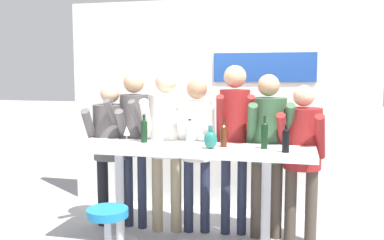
{
  "coord_description": "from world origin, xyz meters",
  "views": [
    {
      "loc": [
        0.99,
        -4.01,
        1.78
      ],
      "look_at": [
        0.0,
        0.09,
        1.31
      ],
      "focal_mm": 40.0,
      "sensor_mm": 36.0,
      "label": 1
    }
  ],
  "objects_px": {
    "tasting_table": "(190,162)",
    "decorative_vase": "(210,139)",
    "bar_stool": "(108,233)",
    "person_left": "(134,131)",
    "wine_bottle_3": "(190,133)",
    "wine_glass_1": "(201,135)",
    "wine_bottle_2": "(264,134)",
    "wine_glass_0": "(127,131)",
    "person_center": "(197,137)",
    "person_far_left": "(111,140)",
    "wine_bottle_0": "(224,135)",
    "wine_bottle_1": "(144,130)",
    "person_center_left": "(166,134)",
    "person_far_right": "(302,147)",
    "person_right": "(268,138)",
    "person_center_right": "(234,129)",
    "wine_bottle_4": "(286,139)"
  },
  "relations": [
    {
      "from": "bar_stool",
      "to": "person_center",
      "type": "height_order",
      "value": "person_center"
    },
    {
      "from": "bar_stool",
      "to": "person_center",
      "type": "bearing_deg",
      "value": 68.2
    },
    {
      "from": "person_center_left",
      "to": "wine_bottle_2",
      "type": "height_order",
      "value": "person_center_left"
    },
    {
      "from": "person_left",
      "to": "person_far_right",
      "type": "height_order",
      "value": "person_left"
    },
    {
      "from": "person_right",
      "to": "wine_bottle_2",
      "type": "bearing_deg",
      "value": -100.15
    },
    {
      "from": "person_left",
      "to": "person_right",
      "type": "distance_m",
      "value": 1.49
    },
    {
      "from": "person_center",
      "to": "wine_bottle_0",
      "type": "distance_m",
      "value": 0.59
    },
    {
      "from": "wine_bottle_2",
      "to": "wine_glass_0",
      "type": "height_order",
      "value": "wine_bottle_2"
    },
    {
      "from": "wine_bottle_2",
      "to": "wine_glass_0",
      "type": "distance_m",
      "value": 1.38
    },
    {
      "from": "tasting_table",
      "to": "wine_glass_1",
      "type": "relative_size",
      "value": 13.59
    },
    {
      "from": "wine_bottle_3",
      "to": "wine_bottle_0",
      "type": "bearing_deg",
      "value": -1.18
    },
    {
      "from": "person_far_left",
      "to": "wine_bottle_0",
      "type": "height_order",
      "value": "person_far_left"
    },
    {
      "from": "person_left",
      "to": "wine_bottle_0",
      "type": "distance_m",
      "value": 1.18
    },
    {
      "from": "wine_glass_1",
      "to": "person_center_right",
      "type": "bearing_deg",
      "value": 68.67
    },
    {
      "from": "wine_bottle_0",
      "to": "person_left",
      "type": "bearing_deg",
      "value": 158.41
    },
    {
      "from": "tasting_table",
      "to": "bar_stool",
      "type": "distance_m",
      "value": 1.04
    },
    {
      "from": "person_far_left",
      "to": "wine_bottle_4",
      "type": "bearing_deg",
      "value": -23.58
    },
    {
      "from": "person_left",
      "to": "wine_bottle_3",
      "type": "bearing_deg",
      "value": -21.72
    },
    {
      "from": "person_center",
      "to": "person_right",
      "type": "distance_m",
      "value": 0.76
    },
    {
      "from": "wine_bottle_2",
      "to": "wine_glass_1",
      "type": "relative_size",
      "value": 1.76
    },
    {
      "from": "tasting_table",
      "to": "wine_bottle_3",
      "type": "height_order",
      "value": "wine_bottle_3"
    },
    {
      "from": "person_left",
      "to": "wine_bottle_2",
      "type": "bearing_deg",
      "value": -8.79
    },
    {
      "from": "wine_glass_1",
      "to": "person_far_left",
      "type": "bearing_deg",
      "value": 155.24
    },
    {
      "from": "wine_bottle_3",
      "to": "person_center_right",
      "type": "bearing_deg",
      "value": 50.95
    },
    {
      "from": "wine_bottle_0",
      "to": "person_far_left",
      "type": "bearing_deg",
      "value": 163.0
    },
    {
      "from": "bar_stool",
      "to": "person_far_right",
      "type": "height_order",
      "value": "person_far_right"
    },
    {
      "from": "wine_glass_0",
      "to": "wine_glass_1",
      "type": "distance_m",
      "value": 0.8
    },
    {
      "from": "wine_bottle_2",
      "to": "bar_stool",
      "type": "bearing_deg",
      "value": -147.79
    },
    {
      "from": "person_far_left",
      "to": "wine_bottle_2",
      "type": "distance_m",
      "value": 1.83
    },
    {
      "from": "person_left",
      "to": "person_far_left",
      "type": "bearing_deg",
      "value": -169.74
    },
    {
      "from": "wine_bottle_0",
      "to": "wine_bottle_2",
      "type": "bearing_deg",
      "value": -1.14
    },
    {
      "from": "tasting_table",
      "to": "decorative_vase",
      "type": "distance_m",
      "value": 0.34
    },
    {
      "from": "person_far_left",
      "to": "wine_bottle_1",
      "type": "distance_m",
      "value": 0.66
    },
    {
      "from": "bar_stool",
      "to": "person_center_left",
      "type": "height_order",
      "value": "person_center_left"
    },
    {
      "from": "person_center",
      "to": "decorative_vase",
      "type": "xyz_separation_m",
      "value": [
        0.26,
        -0.57,
        0.08
      ]
    },
    {
      "from": "person_center_left",
      "to": "person_center_right",
      "type": "height_order",
      "value": "person_center_right"
    },
    {
      "from": "wine_glass_1",
      "to": "tasting_table",
      "type": "bearing_deg",
      "value": 150.82
    },
    {
      "from": "person_center",
      "to": "wine_bottle_1",
      "type": "relative_size",
      "value": 6.01
    },
    {
      "from": "person_center",
      "to": "decorative_vase",
      "type": "distance_m",
      "value": 0.63
    },
    {
      "from": "person_far_right",
      "to": "wine_bottle_2",
      "type": "height_order",
      "value": "person_far_right"
    },
    {
      "from": "wine_bottle_2",
      "to": "wine_bottle_1",
      "type": "bearing_deg",
      "value": 176.22
    },
    {
      "from": "wine_bottle_1",
      "to": "bar_stool",
      "type": "bearing_deg",
      "value": -91.45
    },
    {
      "from": "person_far_right",
      "to": "wine_glass_1",
      "type": "bearing_deg",
      "value": -143.13
    },
    {
      "from": "person_left",
      "to": "wine_glass_0",
      "type": "xyz_separation_m",
      "value": [
        0.11,
        -0.47,
        0.06
      ]
    },
    {
      "from": "wine_bottle_3",
      "to": "wine_glass_1",
      "type": "distance_m",
      "value": 0.2
    },
    {
      "from": "person_far_left",
      "to": "person_far_right",
      "type": "height_order",
      "value": "same"
    },
    {
      "from": "wine_bottle_4",
      "to": "wine_bottle_0",
      "type": "bearing_deg",
      "value": 165.14
    },
    {
      "from": "tasting_table",
      "to": "person_center",
      "type": "xyz_separation_m",
      "value": [
        -0.04,
        0.49,
        0.17
      ]
    },
    {
      "from": "person_far_right",
      "to": "wine_bottle_2",
      "type": "xyz_separation_m",
      "value": [
        -0.36,
        -0.43,
        0.18
      ]
    },
    {
      "from": "bar_stool",
      "to": "person_left",
      "type": "distance_m",
      "value": 1.44
    }
  ]
}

